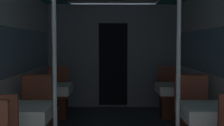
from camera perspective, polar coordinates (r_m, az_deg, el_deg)
The scene contains 11 objects.
bulkhead_far at distance 7.00m, azimuth 0.21°, elevation 1.24°, with size 2.93×0.09×2.29m.
dining_table_left_1 at distance 3.69m, azimuth -16.31°, elevation -9.07°, with size 0.68×0.68×0.73m.
support_pole_left_1 at distance 3.53m, azimuth -10.46°, elevation -1.03°, with size 0.05×0.05×2.29m.
dining_table_left_2 at distance 5.45m, azimuth -11.02°, elevation -4.94°, with size 0.68×0.68×0.73m.
chair_left_near_2 at distance 4.90m, azimuth -12.35°, elevation -9.82°, with size 0.40×0.40×0.98m.
chair_left_far_2 at distance 6.12m, azimuth -9.89°, elevation -7.11°, with size 0.40×0.40×0.98m.
dining_table_right_1 at distance 3.74m, azimuth 17.75°, elevation -8.94°, with size 0.68×0.68×0.73m.
support_pole_right_1 at distance 3.56m, azimuth 12.04°, elevation -1.01°, with size 0.05×0.05×2.29m.
dining_table_right_2 at distance 5.48m, azimuth 11.77°, elevation -4.90°, with size 0.68×0.68×0.73m.
chair_right_near_2 at distance 4.93m, azimuth 13.28°, elevation -9.74°, with size 0.40×0.40×0.98m.
chair_right_far_2 at distance 6.14m, azimuth 10.48°, elevation -7.07°, with size 0.40×0.40×0.98m.
Camera 1 is at (-0.08, -0.98, 1.42)m, focal length 50.00 mm.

